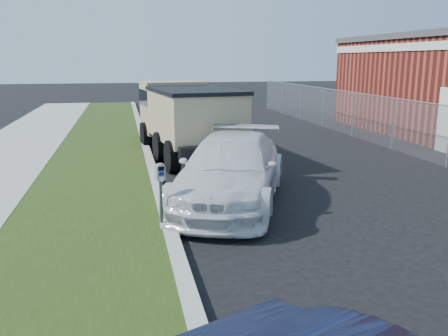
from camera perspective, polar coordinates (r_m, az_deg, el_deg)
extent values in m
plane|color=black|center=(9.24, 9.91, -7.01)|extent=(120.00, 120.00, 0.00)
cube|color=gray|center=(10.51, -7.57, -4.03)|extent=(0.25, 50.00, 0.15)
cube|color=#1B340E|center=(10.53, -16.31, -4.49)|extent=(3.00, 50.00, 0.13)
plane|color=slate|center=(17.83, 19.69, 5.00)|extent=(0.00, 30.00, 30.00)
cylinder|color=#9398A0|center=(17.74, 19.91, 7.88)|extent=(0.04, 30.00, 0.04)
cylinder|color=#9398A0|center=(17.83, 19.69, 5.00)|extent=(0.06, 0.06, 1.80)
cylinder|color=#9398A0|center=(20.43, 15.31, 6.21)|extent=(0.06, 0.06, 1.80)
cylinder|color=#9398A0|center=(23.12, 11.91, 7.11)|extent=(0.06, 0.06, 1.80)
cylinder|color=#9398A0|center=(25.88, 9.23, 7.81)|extent=(0.06, 0.06, 1.80)
cylinder|color=#9398A0|center=(28.69, 7.05, 8.36)|extent=(0.06, 0.06, 1.80)
cylinder|color=#9398A0|center=(31.53, 5.27, 8.80)|extent=(0.06, 0.06, 1.80)
cube|color=silver|center=(19.34, 22.58, 13.37)|extent=(0.06, 14.00, 0.30)
cylinder|color=#3F4247|center=(8.67, -7.57, -4.39)|extent=(0.07, 0.07, 0.88)
cube|color=slate|center=(8.52, -7.68, -0.59)|extent=(0.18, 0.15, 0.26)
ellipsoid|color=slate|center=(8.49, -7.71, 0.28)|extent=(0.19, 0.16, 0.10)
cube|color=black|center=(8.44, -7.55, -0.09)|extent=(0.10, 0.04, 0.07)
cube|color=navy|center=(8.47, -7.54, -0.72)|extent=(0.09, 0.04, 0.06)
cylinder|color=silver|center=(8.49, -7.52, -1.36)|extent=(0.09, 0.04, 0.10)
cube|color=#3F4247|center=(8.46, -7.54, -0.55)|extent=(0.04, 0.02, 0.04)
imported|color=silver|center=(10.55, 0.88, -0.12)|extent=(3.86, 5.51, 1.48)
cube|color=black|center=(15.65, -4.26, 3.86)|extent=(2.76, 6.12, 0.32)
cube|color=#968761|center=(17.60, -6.13, 7.32)|extent=(2.36, 1.92, 1.85)
cube|color=black|center=(17.57, -6.16, 8.52)|extent=(2.39, 1.95, 0.55)
cube|color=#968761|center=(14.84, -3.56, 6.35)|extent=(2.69, 4.13, 1.48)
cube|color=black|center=(14.77, -3.61, 9.31)|extent=(2.79, 4.23, 0.11)
cube|color=black|center=(18.54, -6.69, 5.01)|extent=(2.22, 0.42, 0.28)
cylinder|color=black|center=(17.42, -9.39, 3.95)|extent=(0.41, 0.95, 0.92)
cylinder|color=black|center=(17.90, -2.67, 4.35)|extent=(0.41, 0.95, 0.92)
cylinder|color=black|center=(15.00, -7.71, 2.58)|extent=(0.41, 0.95, 0.92)
cylinder|color=black|center=(15.56, -0.02, 3.07)|extent=(0.41, 0.95, 0.92)
cylinder|color=black|center=(13.40, -6.26, 1.39)|extent=(0.41, 0.95, 0.92)
cylinder|color=black|center=(14.02, 2.22, 1.97)|extent=(0.41, 0.95, 0.92)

